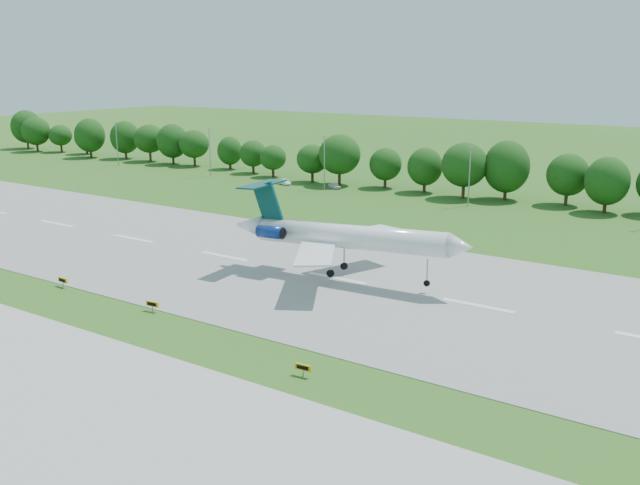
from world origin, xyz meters
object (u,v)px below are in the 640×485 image
at_px(taxi_sign_left, 63,280).
at_px(service_vehicle_b, 335,186).
at_px(airliner, 338,235).
at_px(service_vehicle_a, 284,182).

distance_m(taxi_sign_left, service_vehicle_b, 83.32).
relative_size(airliner, service_vehicle_a, 8.67).
bearing_deg(service_vehicle_b, taxi_sign_left, -143.26).
height_order(airliner, taxi_sign_left, airliner).
height_order(service_vehicle_a, service_vehicle_b, service_vehicle_b).
xyz_separation_m(taxi_sign_left, service_vehicle_a, (-24.33, 80.34, -0.26)).
bearing_deg(service_vehicle_a, service_vehicle_b, -58.53).
bearing_deg(airliner, service_vehicle_a, 126.85).
bearing_deg(taxi_sign_left, service_vehicle_a, 110.29).
height_order(taxi_sign_left, service_vehicle_a, service_vehicle_a).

